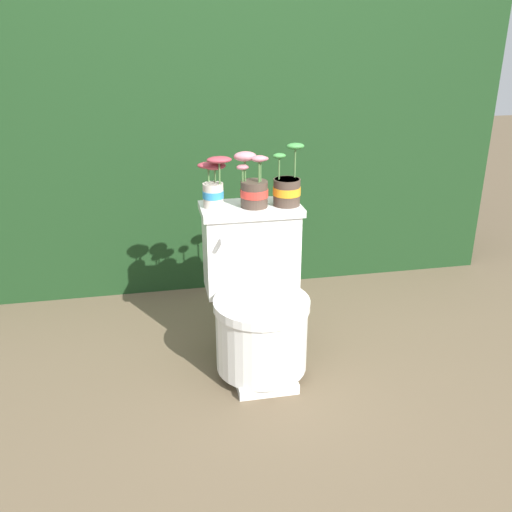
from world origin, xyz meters
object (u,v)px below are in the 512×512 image
(toilet, at_px, (257,300))
(potted_plant_left, at_px, (214,184))
(potted_plant_middle, at_px, (287,188))
(potted_plant_midleft, at_px, (252,187))

(toilet, relative_size, potted_plant_left, 3.16)
(toilet, xyz_separation_m, potted_plant_middle, (0.15, 0.12, 0.43))
(toilet, bearing_deg, potted_plant_left, 134.95)
(toilet, xyz_separation_m, potted_plant_midleft, (0.00, 0.12, 0.45))
(potted_plant_midleft, bearing_deg, potted_plant_left, 169.65)
(toilet, relative_size, potted_plant_midleft, 2.93)
(potted_plant_middle, bearing_deg, potted_plant_left, 174.19)
(potted_plant_left, bearing_deg, potted_plant_middle, -5.81)
(potted_plant_left, distance_m, potted_plant_midleft, 0.16)
(toilet, distance_m, potted_plant_middle, 0.47)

